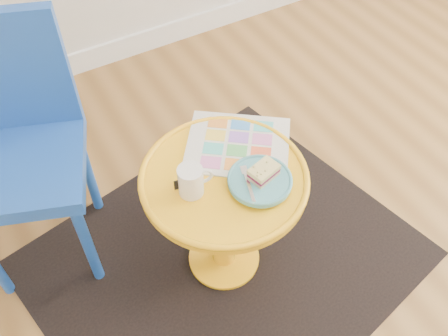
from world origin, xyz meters
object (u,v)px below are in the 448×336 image
newspaper (238,145)px  plate (260,181)px  side_table (224,204)px  chair (17,139)px  mug (191,180)px

newspaper → plate: size_ratio=1.69×
side_table → plate: (0.08, -0.08, 0.16)m
chair → mug: 0.59m
chair → plate: (0.58, -0.52, -0.01)m
side_table → chair: 0.69m
side_table → mug: 0.22m
mug → newspaper: bearing=33.1°
side_table → plate: bearing=-47.0°
side_table → mug: size_ratio=4.82×
mug → plate: bearing=-13.6°
side_table → chair: bearing=138.6°
chair → mug: bearing=-28.3°
side_table → newspaper: bearing=41.3°
mug → side_table: bearing=10.4°
newspaper → mug: (-0.21, -0.09, 0.05)m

